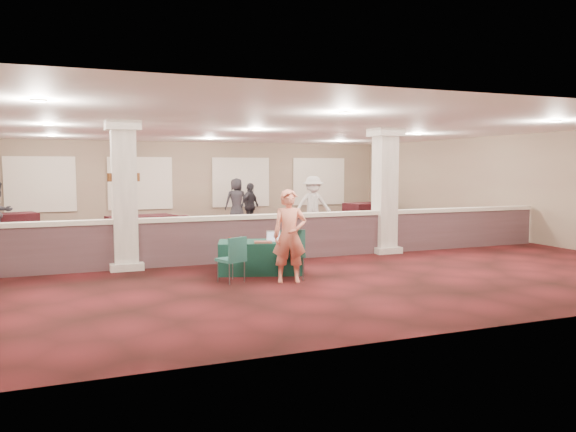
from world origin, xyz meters
name	(u,v)px	position (x,y,z in m)	size (l,w,h in m)	color
ground	(257,251)	(0.00, 0.00, 0.00)	(16.00, 16.00, 0.00)	#4C1316
wall_back	(192,183)	(0.00, 8.00, 1.60)	(16.00, 0.04, 3.20)	#876E5D
wall_front	(449,214)	(0.00, -8.00, 1.60)	(16.00, 0.04, 3.20)	#876E5D
wall_right	(497,187)	(8.00, 0.00, 1.60)	(0.04, 16.00, 3.20)	#876E5D
ceiling	(256,129)	(0.00, 0.00, 3.20)	(16.00, 16.00, 0.02)	white
partition_wall	(276,236)	(0.00, -1.50, 0.57)	(15.60, 0.28, 1.10)	#51363B
column_left	(124,194)	(-3.50, -1.50, 1.64)	(0.72, 0.72, 3.20)	beige
column_right	(385,190)	(3.00, -1.50, 1.64)	(0.72, 0.72, 3.20)	beige
sconce_left	(110,177)	(-3.78, -1.50, 2.00)	(0.12, 0.12, 0.18)	brown
sconce_right	(137,177)	(-3.22, -1.50, 2.00)	(0.12, 0.12, 0.18)	brown
near_table	(261,257)	(-0.91, -3.00, 0.33)	(1.74, 0.87, 0.67)	#0E3629
conf_chair_main	(292,250)	(-0.59, -3.94, 0.60)	(0.60, 0.61, 1.01)	#1B4F4D
conf_chair_side	(234,256)	(-1.72, -3.76, 0.53)	(0.58, 0.58, 0.89)	#1B4F4D
woman	(290,236)	(-0.70, -4.10, 0.90)	(0.65, 0.43, 1.79)	#E47A63
far_table_front_left	(141,229)	(-2.61, 3.00, 0.39)	(1.92, 0.96, 0.78)	black
far_table_front_center	(287,233)	(0.98, 0.30, 0.41)	(2.00, 1.00, 0.81)	black
far_table_front_right	(304,225)	(2.50, 2.62, 0.34)	(1.69, 0.85, 0.69)	black
far_table_back_left	(3,226)	(-6.50, 5.28, 0.39)	(1.93, 0.96, 0.78)	black
far_table_back_center	(161,228)	(-2.00, 3.20, 0.35)	(1.74, 0.87, 0.71)	black
far_table_back_right	(370,213)	(6.46, 5.23, 0.41)	(2.02, 1.01, 0.82)	black
attendee_b	(313,205)	(3.00, 3.00, 0.96)	(1.23, 0.56, 1.92)	silver
attendee_c	(250,206)	(1.50, 5.23, 0.82)	(0.97, 0.46, 1.65)	black
attendee_d	(236,201)	(1.50, 6.93, 0.90)	(0.88, 0.48, 1.79)	black
laptop_base	(274,241)	(-0.66, -3.13, 0.68)	(0.30, 0.21, 0.02)	silver
laptop_screen	(274,235)	(-0.63, -3.03, 0.79)	(0.30, 0.01, 0.20)	silver
screen_glow	(274,236)	(-0.63, -3.03, 0.77)	(0.28, 0.00, 0.17)	silver
knitting	(263,242)	(-0.93, -3.23, 0.68)	(0.37, 0.28, 0.03)	#AD371B
yarn_cream	(236,240)	(-1.42, -2.94, 0.72)	(0.10, 0.10, 0.10)	beige
yarn_red	(230,239)	(-1.51, -2.76, 0.72)	(0.09, 0.09, 0.09)	#5F1315
yarn_grey	(241,239)	(-1.27, -2.77, 0.72)	(0.10, 0.10, 0.10)	#4E4E53
scissors	(290,242)	(-0.42, -3.42, 0.67)	(0.11, 0.03, 0.01)	red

